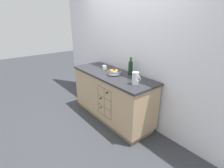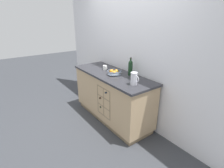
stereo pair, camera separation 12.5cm
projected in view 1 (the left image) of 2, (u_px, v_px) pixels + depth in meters
name	position (u px, v px, depth m)	size (l,w,h in m)	color
ground_plane	(112.00, 117.00, 3.48)	(14.00, 14.00, 0.00)	#383A3F
back_wall	(128.00, 51.00, 3.22)	(4.40, 0.06, 2.55)	white
kitchen_island	(112.00, 96.00, 3.30)	(1.76, 0.65, 0.91)	#8B7354
fruit_bowl	(114.00, 72.00, 3.08)	(0.26, 0.26, 0.09)	#4C5666
white_pitcher	(135.00, 78.00, 2.62)	(0.16, 0.10, 0.19)	white
ceramic_mug	(104.00, 68.00, 3.34)	(0.11, 0.07, 0.09)	white
standing_wine_bottle	(131.00, 67.00, 3.03)	(0.08, 0.08, 0.31)	#19381E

